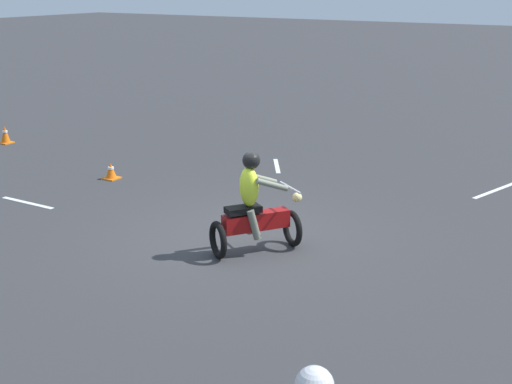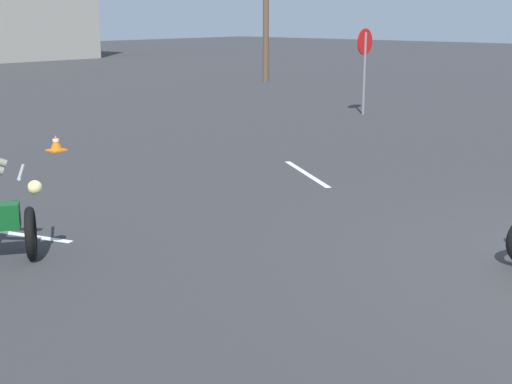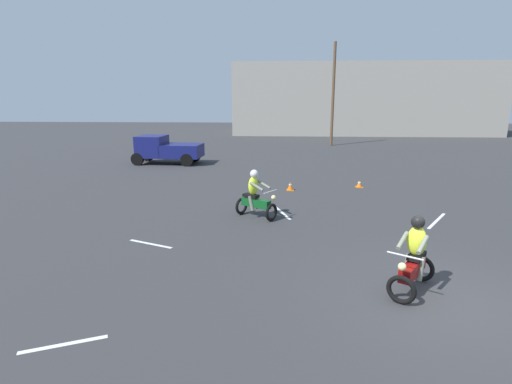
% 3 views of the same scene
% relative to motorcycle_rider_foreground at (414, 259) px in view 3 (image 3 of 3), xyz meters
% --- Properties ---
extents(ground_plane, '(120.00, 120.00, 0.00)m').
position_rel_motorcycle_rider_foreground_xyz_m(ground_plane, '(0.50, -0.44, -0.73)').
color(ground_plane, '#333335').
extents(motorcycle_rider_foreground, '(1.28, 1.49, 1.66)m').
position_rel_motorcycle_rider_foreground_xyz_m(motorcycle_rider_foreground, '(0.00, 0.00, 0.00)').
color(motorcycle_rider_foreground, black).
rests_on(motorcycle_rider_foreground, ground).
extents(motorcycle_rider_background, '(1.49, 1.29, 1.66)m').
position_rel_motorcycle_rider_foreground_xyz_m(motorcycle_rider_background, '(-3.65, 5.17, 0.00)').
color(motorcycle_rider_background, black).
rests_on(motorcycle_rider_background, ground).
extents(pickup_truck, '(4.23, 2.17, 1.73)m').
position_rel_motorcycle_rider_foreground_xyz_m(pickup_truck, '(-9.91, 16.38, 0.20)').
color(pickup_truck, black).
rests_on(pickup_truck, ground).
extents(traffic_cone_near_left, '(0.32, 0.32, 0.38)m').
position_rel_motorcycle_rider_foreground_xyz_m(traffic_cone_near_left, '(-2.35, 9.38, -0.54)').
color(traffic_cone_near_left, orange).
rests_on(traffic_cone_near_left, ground).
extents(traffic_cone_mid_center, '(0.32, 0.32, 0.32)m').
position_rel_motorcycle_rider_foreground_xyz_m(traffic_cone_mid_center, '(0.83, 10.20, -0.57)').
color(traffic_cone_mid_center, orange).
rests_on(traffic_cone_mid_center, ground).
extents(lane_stripe_ne, '(1.26, 1.83, 0.01)m').
position_rel_motorcycle_rider_foreground_xyz_m(lane_stripe_ne, '(2.45, 5.14, -0.72)').
color(lane_stripe_ne, silver).
rests_on(lane_stripe_ne, ground).
extents(lane_stripe_n, '(0.66, 1.77, 0.01)m').
position_rel_motorcycle_rider_foreground_xyz_m(lane_stripe_n, '(-2.73, 5.84, -0.72)').
color(lane_stripe_n, silver).
rests_on(lane_stripe_n, ground).
extents(lane_stripe_w, '(1.39, 0.65, 0.01)m').
position_rel_motorcycle_rider_foreground_xyz_m(lane_stripe_w, '(-6.42, 2.42, -0.72)').
color(lane_stripe_w, silver).
rests_on(lane_stripe_w, ground).
extents(lane_stripe_sw, '(1.29, 0.64, 0.01)m').
position_rel_motorcycle_rider_foreground_xyz_m(lane_stripe_sw, '(-6.37, -2.30, -0.72)').
color(lane_stripe_sw, silver).
rests_on(lane_stripe_sw, ground).
extents(utility_pole_far, '(0.24, 0.24, 8.52)m').
position_rel_motorcycle_rider_foreground_xyz_m(utility_pole_far, '(1.56, 26.94, 3.54)').
color(utility_pole_far, brown).
rests_on(utility_pole_far, ground).
extents(building_backdrop, '(28.68, 10.30, 7.73)m').
position_rel_motorcycle_rider_foreground_xyz_m(building_backdrop, '(6.33, 40.30, 3.14)').
color(building_backdrop, gray).
rests_on(building_backdrop, ground).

